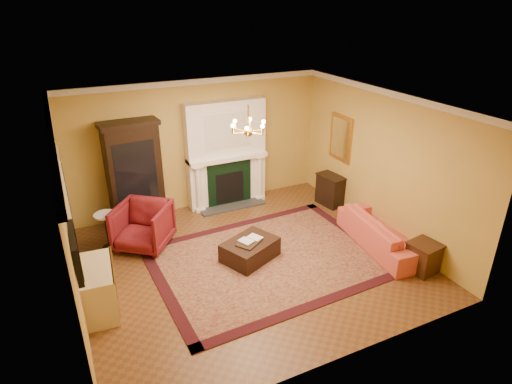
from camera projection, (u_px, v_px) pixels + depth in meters
floor at (249, 261)px, 8.19m from camera, size 6.00×5.50×0.02m
ceiling at (248, 104)px, 6.93m from camera, size 6.00×5.50×0.02m
wall_back at (199, 145)px, 9.82m from camera, size 6.00×0.02×3.00m
wall_front at (342, 271)px, 5.29m from camera, size 6.00×0.02×3.00m
wall_left at (66, 225)px, 6.38m from camera, size 0.02×5.50×3.00m
wall_right at (382, 163)px, 8.74m from camera, size 0.02×5.50×3.00m
fireplace at (226, 156)px, 10.03m from camera, size 1.90×0.70×2.50m
crown_molding at (226, 97)px, 7.74m from camera, size 6.00×5.50×0.12m
doorway at (68, 206)px, 7.98m from camera, size 0.08×1.05×2.10m
tv_panel at (76, 252)px, 5.97m from camera, size 0.09×0.95×0.58m
gilt_mirror at (341, 138)px, 9.81m from camera, size 0.06×0.76×1.05m
chandelier at (248, 128)px, 7.10m from camera, size 0.63×0.55×0.53m
oriental_rug at (269, 259)px, 8.20m from camera, size 4.40×3.37×0.02m
china_cabinet at (135, 176)px, 9.16m from camera, size 1.15×0.60×2.21m
wingback_armchair at (143, 224)px, 8.46m from camera, size 1.34×1.32×1.01m
pedestal_table at (107, 229)px, 8.40m from camera, size 0.43×0.43×0.77m
commode at (99, 289)px, 6.76m from camera, size 0.58×1.10×0.79m
coral_sofa at (383, 228)px, 8.48m from camera, size 0.89×2.24×0.85m
end_table at (423, 258)px, 7.77m from camera, size 0.53×0.53×0.55m
console_table at (330, 191)px, 10.26m from camera, size 0.46×0.70×0.72m
leather_ottoman at (250, 250)px, 8.16m from camera, size 1.20×1.07×0.37m
ottoman_tray at (249, 243)px, 8.00m from camera, size 0.54×0.52×0.03m
book_a at (242, 238)px, 7.89m from camera, size 0.19×0.10×0.27m
book_b at (252, 234)px, 8.01m from camera, size 0.19×0.10×0.27m
topiary_left at (196, 150)px, 9.59m from camera, size 0.16×0.16×0.43m
topiary_right at (255, 141)px, 10.17m from camera, size 0.16×0.16×0.43m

